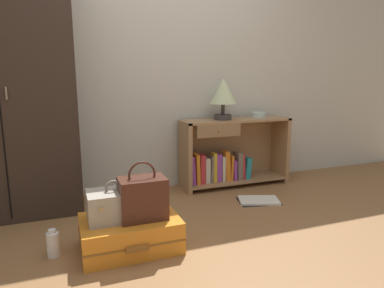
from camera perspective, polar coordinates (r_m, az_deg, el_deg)
name	(u,v)px	position (r m, az deg, el deg)	size (l,w,h in m)	color
ground_plane	(213,258)	(2.26, 3.46, -18.14)	(9.00, 9.00, 0.00)	olive
back_wall	(150,54)	(3.40, -6.99, 14.39)	(6.40, 0.10, 2.60)	beige
wardrobe	(3,92)	(3.03, -28.58, 7.53)	(1.05, 0.47, 1.97)	#33261E
bookshelf	(230,154)	(3.54, 6.19, -1.70)	(1.12, 0.32, 0.68)	#A37A51
table_lamp	(223,93)	(3.40, 5.15, 8.34)	(0.26, 0.26, 0.40)	#3D3838
bowl	(259,115)	(3.65, 10.89, 4.74)	(0.15, 0.15, 0.05)	silver
suitcase_large	(130,233)	(2.36, -10.10, -14.19)	(0.62, 0.45, 0.21)	orange
train_case	(114,205)	(2.28, -12.67, -9.74)	(0.33, 0.25, 0.26)	#A89E8E
handbag	(143,198)	(2.25, -8.11, -8.69)	(0.29, 0.20, 0.37)	#472319
bottle	(53,244)	(2.40, -21.84, -14.98)	(0.08, 0.08, 0.18)	white
open_book_on_floor	(259,201)	(3.20, 10.90, -9.10)	(0.40, 0.33, 0.02)	white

